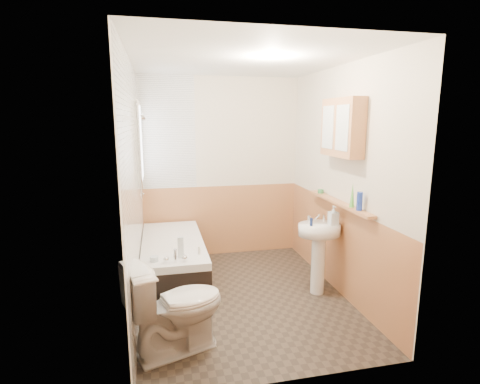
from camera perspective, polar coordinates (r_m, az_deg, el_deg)
name	(u,v)px	position (r m, az deg, el deg)	size (l,w,h in m)	color
floor	(243,296)	(4.30, 0.45, -15.60)	(2.80, 2.80, 0.00)	#2D261F
ceiling	(243,60)	(3.89, 0.50, 19.49)	(2.80, 2.80, 0.00)	white
wall_back	(221,168)	(5.27, -2.95, 3.63)	(2.20, 0.02, 2.50)	beige
wall_front	(289,220)	(2.58, 7.49, -4.30)	(2.20, 0.02, 2.50)	beige
wall_left	(133,190)	(3.82, -16.00, 0.37)	(0.02, 2.80, 2.50)	beige
wall_right	(341,182)	(4.29, 15.10, 1.55)	(0.02, 2.80, 2.50)	beige
wainscot_right	(336,246)	(4.46, 14.36, -8.01)	(0.01, 2.80, 1.00)	tan
wainscot_front	(285,319)	(2.89, 6.94, -18.69)	(2.20, 0.01, 1.00)	tan
wainscot_back	(222,220)	(5.40, -2.83, -4.32)	(2.20, 0.01, 1.00)	tan
tile_cladding_left	(135,189)	(3.82, -15.67, 0.38)	(0.01, 2.80, 2.50)	white
tile_return_back	(167,133)	(5.14, -11.06, 8.85)	(0.75, 0.01, 1.50)	white
window	(140,143)	(4.71, -15.01, 7.28)	(0.03, 0.79, 0.99)	white
bathtub	(173,261)	(4.58, -10.14, -10.27)	(0.70, 1.62, 0.67)	black
shower_riser	(141,142)	(4.31, -14.90, 7.44)	(0.10, 0.07, 1.09)	silver
toilet	(176,306)	(3.29, -9.69, -16.81)	(0.46, 0.82, 0.80)	white
sink	(319,244)	(4.26, 11.91, -7.78)	(0.47, 0.38, 0.91)	white
pine_shelf	(339,203)	(4.20, 14.81, -1.58)	(0.10, 1.32, 0.03)	tan
medicine_cabinet	(342,128)	(4.05, 15.28, 9.45)	(0.17, 0.66, 0.60)	tan
foam_can	(360,201)	(3.81, 17.75, -1.35)	(0.06, 0.06, 0.18)	#19339E
green_bottle	(352,195)	(3.93, 16.75, -0.46)	(0.05, 0.05, 0.25)	#59C647
black_jar	(321,191)	(4.60, 12.20, 0.11)	(0.07, 0.07, 0.05)	#388447
soap_bottle	(333,220)	(4.20, 14.01, -4.20)	(0.09, 0.21, 0.10)	silver
clear_bottle	(311,222)	(4.09, 10.81, -4.52)	(0.03, 0.03, 0.09)	navy
blue_gel	(181,247)	(3.91, -9.03, -8.34)	(0.06, 0.04, 0.22)	silver
cream_jar	(154,259)	(3.89, -12.96, -9.90)	(0.08, 0.08, 0.05)	silver
orange_bottle	(199,250)	(4.00, -6.25, -8.82)	(0.03, 0.03, 0.08)	silver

